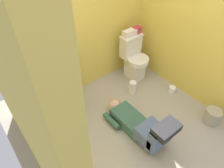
# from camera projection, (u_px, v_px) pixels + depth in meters

# --- Properties ---
(ground_plane) EXTENTS (2.77, 3.02, 0.04)m
(ground_plane) POSITION_uv_depth(u_px,v_px,m) (127.00, 123.00, 2.86)
(ground_plane) COLOR #A09788
(wall_back) EXTENTS (2.43, 0.08, 2.40)m
(wall_back) POSITION_uv_depth(u_px,v_px,m) (78.00, 14.00, 2.66)
(wall_back) COLOR #DCBF4C
(wall_back) RESTS_ON ground_plane
(wall_left) EXTENTS (0.08, 2.02, 2.40)m
(wall_left) POSITION_uv_depth(u_px,v_px,m) (15.00, 101.00, 1.50)
(wall_left) COLOR #DCBF4C
(wall_left) RESTS_ON ground_plane
(wall_right) EXTENTS (0.08, 2.02, 2.40)m
(wall_right) POSITION_uv_depth(u_px,v_px,m) (201.00, 17.00, 2.59)
(wall_right) COLOR #DCBF4C
(wall_right) RESTS_ON ground_plane
(toilet) EXTENTS (0.36, 0.46, 0.75)m
(toilet) POSITION_uv_depth(u_px,v_px,m) (134.00, 58.00, 3.37)
(toilet) COLOR silver
(toilet) RESTS_ON ground_plane
(vanity_cabinet) EXTENTS (0.60, 0.53, 0.82)m
(vanity_cabinet) POSITION_uv_depth(u_px,v_px,m) (53.00, 97.00, 2.62)
(vanity_cabinet) COLOR silver
(vanity_cabinet) RESTS_ON ground_plane
(faucet) EXTENTS (0.02, 0.02, 0.10)m
(faucet) POSITION_uv_depth(u_px,v_px,m) (40.00, 64.00, 2.40)
(faucet) COLOR silver
(faucet) RESTS_ON vanity_cabinet
(person_plumber) EXTENTS (0.39, 1.06, 0.52)m
(person_plumber) POSITION_uv_depth(u_px,v_px,m) (140.00, 125.00, 2.59)
(person_plumber) COLOR #33594C
(person_plumber) RESTS_ON ground_plane
(tissue_box) EXTENTS (0.22, 0.11, 0.10)m
(tissue_box) POSITION_uv_depth(u_px,v_px,m) (130.00, 33.00, 3.11)
(tissue_box) COLOR silver
(tissue_box) RESTS_ON toilet
(toiletry_bag) EXTENTS (0.12, 0.09, 0.11)m
(toiletry_bag) POSITION_uv_depth(u_px,v_px,m) (137.00, 30.00, 3.18)
(toiletry_bag) COLOR #B22D3F
(toiletry_bag) RESTS_ON toilet
(soap_dispenser) EXTENTS (0.06, 0.06, 0.17)m
(soap_dispenser) POSITION_uv_depth(u_px,v_px,m) (24.00, 69.00, 2.29)
(soap_dispenser) COLOR #4B8E55
(soap_dispenser) RESTS_ON vanity_cabinet
(bottle_pink) EXTENTS (0.05, 0.05, 0.18)m
(bottle_pink) POSITION_uv_depth(u_px,v_px,m) (34.00, 67.00, 2.29)
(bottle_pink) COLOR pink
(bottle_pink) RESTS_ON vanity_cabinet
(bottle_green) EXTENTS (0.06, 0.06, 0.11)m
(bottle_green) POSITION_uv_depth(u_px,v_px,m) (39.00, 68.00, 2.34)
(bottle_green) COLOR #4CA249
(bottle_green) RESTS_ON vanity_cabinet
(bottle_clear) EXTENTS (0.05, 0.05, 0.13)m
(bottle_clear) POSITION_uv_depth(u_px,v_px,m) (44.00, 63.00, 2.39)
(bottle_clear) COLOR silver
(bottle_clear) RESTS_ON vanity_cabinet
(bottle_amber) EXTENTS (0.06, 0.06, 0.17)m
(bottle_amber) POSITION_uv_depth(u_px,v_px,m) (48.00, 59.00, 2.42)
(bottle_amber) COLOR gold
(bottle_amber) RESTS_ON vanity_cabinet
(trash_can) EXTENTS (0.21, 0.21, 0.23)m
(trash_can) POSITION_uv_depth(u_px,v_px,m) (212.00, 116.00, 2.78)
(trash_can) COLOR #9E987F
(trash_can) RESTS_ON ground_plane
(paper_towel_roll) EXTENTS (0.11, 0.11, 0.22)m
(paper_towel_roll) POSITION_uv_depth(u_px,v_px,m) (133.00, 88.00, 3.21)
(paper_towel_roll) COLOR white
(paper_towel_roll) RESTS_ON ground_plane
(toilet_paper_roll) EXTENTS (0.11, 0.11, 0.10)m
(toilet_paper_roll) POSITION_uv_depth(u_px,v_px,m) (172.00, 89.00, 3.27)
(toilet_paper_roll) COLOR white
(toilet_paper_roll) RESTS_ON ground_plane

